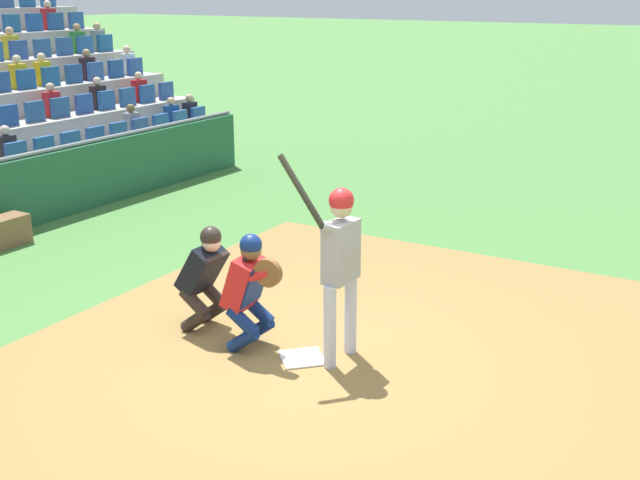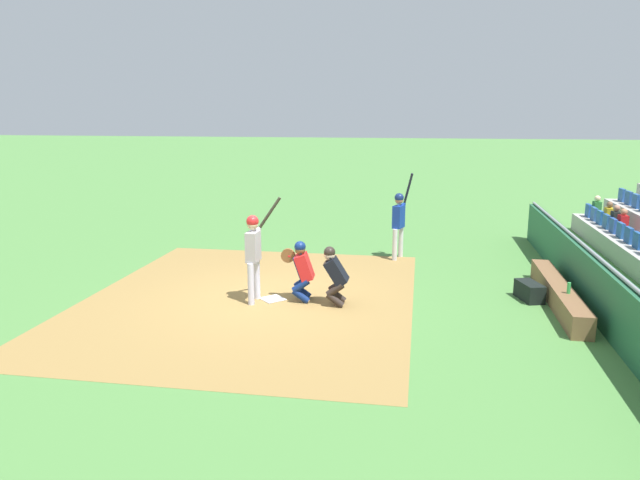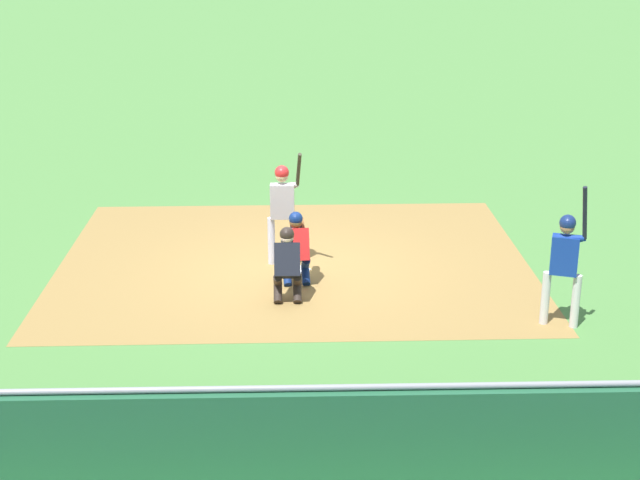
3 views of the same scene
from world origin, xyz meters
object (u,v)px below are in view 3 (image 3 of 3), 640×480
object	(u,v)px
dugout_bench	(357,436)
catcher_crouching	(297,244)
equipment_duffel_bag	(370,414)
home_plate_umpire	(287,261)
water_bottle_on_bench	(301,413)
home_plate_marker	(294,270)
on_deck_batter	(565,258)
batter_at_plate	(283,203)

from	to	relation	value
dugout_bench	catcher_crouching	bearing A→B (deg)	97.34
dugout_bench	equipment_duffel_bag	distance (m)	0.57
catcher_crouching	home_plate_umpire	xyz separation A→B (m)	(-0.16, -0.73, -0.04)
home_plate_umpire	dugout_bench	bearing A→B (deg)	-79.58
home_plate_umpire	water_bottle_on_bench	xyz separation A→B (m)	(0.18, -4.61, -0.13)
home_plate_marker	on_deck_batter	world-z (taller)	on_deck_batter
home_plate_umpire	on_deck_batter	distance (m)	4.37
batter_at_plate	equipment_duffel_bag	distance (m)	5.90
equipment_duffel_bag	batter_at_plate	bearing A→B (deg)	83.19
water_bottle_on_bench	equipment_duffel_bag	distance (m)	1.09
dugout_bench	water_bottle_on_bench	xyz separation A→B (m)	(-0.67, -0.03, 0.33)
batter_at_plate	water_bottle_on_bench	bearing A→B (deg)	-87.67
dugout_bench	water_bottle_on_bench	distance (m)	0.74
on_deck_batter	equipment_duffel_bag	bearing A→B (deg)	-137.36
batter_at_plate	catcher_crouching	bearing A→B (deg)	-76.05
batter_at_plate	water_bottle_on_bench	distance (m)	6.32
home_plate_marker	home_plate_umpire	world-z (taller)	home_plate_umpire
home_plate_umpire	home_plate_marker	bearing A→B (deg)	85.49
home_plate_umpire	water_bottle_on_bench	world-z (taller)	home_plate_umpire
batter_at_plate	home_plate_umpire	distance (m)	1.75
batter_at_plate	dugout_bench	size ratio (longest dim) A/B	0.53
batter_at_plate	catcher_crouching	world-z (taller)	batter_at_plate
equipment_duffel_bag	on_deck_batter	world-z (taller)	on_deck_batter
home_plate_umpire	batter_at_plate	bearing A→B (deg)	92.73
dugout_bench	on_deck_batter	distance (m)	4.91
catcher_crouching	water_bottle_on_bench	bearing A→B (deg)	-89.81
catcher_crouching	on_deck_batter	bearing A→B (deg)	-24.45
home_plate_marker	water_bottle_on_bench	xyz separation A→B (m)	(0.07, -5.95, 0.54)
home_plate_marker	catcher_crouching	size ratio (longest dim) A/B	0.34
home_plate_marker	on_deck_batter	distance (m)	4.91
on_deck_batter	catcher_crouching	bearing A→B (deg)	155.55
home_plate_umpire	water_bottle_on_bench	size ratio (longest dim) A/B	5.63
catcher_crouching	water_bottle_on_bench	distance (m)	5.33
water_bottle_on_bench	batter_at_plate	bearing A→B (deg)	92.33
home_plate_marker	home_plate_umpire	bearing A→B (deg)	-94.51
catcher_crouching	water_bottle_on_bench	xyz separation A→B (m)	(0.02, -5.33, -0.17)
home_plate_umpire	equipment_duffel_bag	xyz separation A→B (m)	(1.03, -4.03, -0.49)
batter_at_plate	home_plate_umpire	xyz separation A→B (m)	(0.08, -1.68, -0.47)
equipment_duffel_bag	catcher_crouching	bearing A→B (deg)	82.59
water_bottle_on_bench	on_deck_batter	world-z (taller)	on_deck_batter
on_deck_batter	home_plate_umpire	bearing A→B (deg)	165.15
batter_at_plate	water_bottle_on_bench	size ratio (longest dim) A/B	9.89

